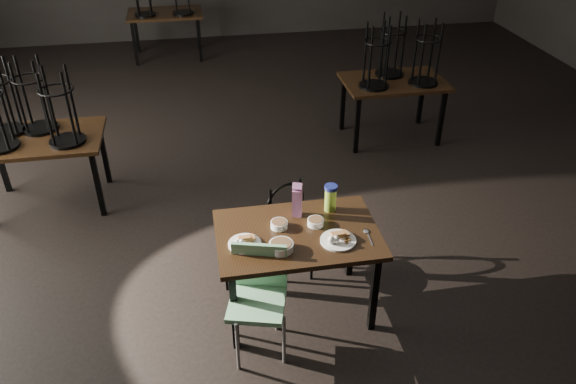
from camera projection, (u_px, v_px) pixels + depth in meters
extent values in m
plane|color=black|center=(318.00, 213.00, 5.65)|extent=(12.00, 12.00, 0.00)
cube|color=black|center=(298.00, 234.00, 4.14)|extent=(1.20, 0.80, 0.04)
cube|color=black|center=(234.00, 311.00, 4.00)|extent=(0.05, 0.05, 0.71)
cube|color=black|center=(374.00, 293.00, 4.15)|extent=(0.05, 0.05, 0.71)
cube|color=black|center=(226.00, 255.00, 4.53)|extent=(0.05, 0.05, 0.71)
cube|color=black|center=(351.00, 241.00, 4.68)|extent=(0.05, 0.05, 0.71)
cylinder|color=white|center=(245.00, 244.00, 4.00)|extent=(0.24, 0.24, 0.01)
cube|color=#AA753C|center=(244.00, 235.00, 4.01)|extent=(0.09, 0.08, 0.04)
cube|color=#AA753C|center=(248.00, 234.00, 4.01)|extent=(0.10, 0.10, 0.03)
ellipsoid|color=white|center=(237.00, 243.00, 3.94)|extent=(0.05, 0.05, 0.06)
ellipsoid|color=white|center=(242.00, 243.00, 3.95)|extent=(0.05, 0.05, 0.06)
cylinder|color=white|center=(338.00, 240.00, 4.03)|extent=(0.26, 0.26, 0.02)
cube|color=#AA753C|center=(338.00, 231.00, 4.04)|extent=(0.09, 0.09, 0.04)
cube|color=#AA753C|center=(342.00, 230.00, 4.04)|extent=(0.11, 0.11, 0.03)
ellipsoid|color=white|center=(331.00, 240.00, 3.97)|extent=(0.05, 0.05, 0.06)
ellipsoid|color=white|center=(336.00, 239.00, 3.98)|extent=(0.05, 0.05, 0.06)
cylinder|color=white|center=(279.00, 225.00, 4.16)|extent=(0.13, 0.13, 0.05)
cylinder|color=brown|center=(279.00, 223.00, 4.16)|extent=(0.11, 0.11, 0.01)
cylinder|color=white|center=(316.00, 222.00, 4.19)|extent=(0.12, 0.12, 0.05)
cylinder|color=brown|center=(316.00, 220.00, 4.18)|extent=(0.11, 0.11, 0.01)
cylinder|color=white|center=(281.00, 247.00, 3.94)|extent=(0.17, 0.17, 0.06)
cylinder|color=brown|center=(281.00, 244.00, 3.92)|extent=(0.15, 0.15, 0.01)
cube|color=#971B7C|center=(297.00, 202.00, 4.25)|extent=(0.09, 0.09, 0.23)
cube|color=#971B7C|center=(297.00, 187.00, 4.18)|extent=(0.09, 0.09, 0.07)
cylinder|color=#A0D13D|center=(330.00, 200.00, 4.32)|extent=(0.10, 0.10, 0.19)
cylinder|color=navy|center=(331.00, 187.00, 4.26)|extent=(0.11, 0.11, 0.03)
ellipsoid|color=silver|center=(366.00, 231.00, 4.13)|extent=(0.04, 0.06, 0.01)
cube|color=silver|center=(370.00, 240.00, 4.05)|extent=(0.01, 0.14, 0.00)
cylinder|color=black|center=(296.00, 231.00, 4.65)|extent=(0.39, 0.39, 0.03)
torus|color=black|center=(285.00, 203.00, 4.66)|extent=(0.35, 0.18, 0.38)
cylinder|color=black|center=(306.00, 243.00, 4.88)|extent=(0.03, 0.03, 0.44)
cylinder|color=black|center=(281.00, 246.00, 4.85)|extent=(0.03, 0.03, 0.44)
cylinder|color=black|center=(286.00, 262.00, 4.66)|extent=(0.03, 0.03, 0.44)
cylinder|color=black|center=(312.00, 259.00, 4.70)|extent=(0.03, 0.03, 0.44)
cube|color=#76B887|center=(257.00, 304.00, 3.93)|extent=(0.48, 0.48, 0.04)
cube|color=#76B887|center=(260.00, 265.00, 3.96)|extent=(0.38, 0.13, 0.37)
cylinder|color=slate|center=(238.00, 347.00, 3.89)|extent=(0.02, 0.02, 0.45)
cylinder|color=slate|center=(284.00, 340.00, 3.94)|extent=(0.02, 0.02, 0.45)
cylinder|color=slate|center=(233.00, 313.00, 4.16)|extent=(0.02, 0.02, 0.45)
cylinder|color=slate|center=(277.00, 308.00, 4.21)|extent=(0.02, 0.02, 0.45)
cube|color=black|center=(39.00, 139.00, 5.42)|extent=(1.20, 0.80, 0.04)
cube|color=black|center=(98.00, 184.00, 5.43)|extent=(0.05, 0.05, 0.71)
cube|color=black|center=(0.00, 162.00, 5.81)|extent=(0.05, 0.05, 0.71)
cube|color=black|center=(104.00, 153.00, 5.96)|extent=(0.05, 0.05, 0.71)
cylinder|color=black|center=(1.00, 146.00, 5.23)|extent=(0.34, 0.34, 0.03)
cylinder|color=black|center=(4.00, 105.00, 5.13)|extent=(0.03, 0.03, 0.70)
cylinder|color=black|center=(68.00, 141.00, 5.32)|extent=(0.34, 0.34, 0.03)
torus|color=black|center=(56.00, 91.00, 5.05)|extent=(0.32, 0.32, 0.02)
cylinder|color=black|center=(72.00, 100.00, 5.22)|extent=(0.03, 0.03, 0.70)
cylinder|color=black|center=(50.00, 102.00, 5.19)|extent=(0.03, 0.03, 0.70)
cylinder|color=black|center=(46.00, 110.00, 5.02)|extent=(0.03, 0.03, 0.70)
cylinder|color=black|center=(69.00, 109.00, 5.05)|extent=(0.03, 0.03, 0.70)
cylinder|color=black|center=(41.00, 128.00, 5.55)|extent=(0.34, 0.34, 0.03)
torus|color=black|center=(29.00, 80.00, 5.28)|extent=(0.32, 0.32, 0.02)
cylinder|color=black|center=(45.00, 89.00, 5.45)|extent=(0.03, 0.03, 0.70)
cylinder|color=black|center=(23.00, 90.00, 5.42)|extent=(0.03, 0.03, 0.70)
cylinder|color=black|center=(19.00, 98.00, 5.25)|extent=(0.03, 0.03, 0.70)
cylinder|color=black|center=(41.00, 97.00, 5.28)|extent=(0.03, 0.03, 0.70)
cylinder|color=black|center=(9.00, 130.00, 5.50)|extent=(0.34, 0.34, 0.03)
cylinder|color=black|center=(12.00, 91.00, 5.40)|extent=(0.03, 0.03, 0.70)
cylinder|color=black|center=(7.00, 99.00, 5.24)|extent=(0.03, 0.03, 0.70)
cube|color=black|center=(394.00, 82.00, 6.66)|extent=(1.20, 0.80, 0.04)
cube|color=black|center=(357.00, 125.00, 6.53)|extent=(0.05, 0.05, 0.71)
cube|color=black|center=(441.00, 119.00, 6.68)|extent=(0.05, 0.05, 0.71)
cube|color=black|center=(343.00, 103.00, 7.06)|extent=(0.05, 0.05, 0.71)
cube|color=black|center=(421.00, 98.00, 7.21)|extent=(0.05, 0.05, 0.71)
cylinder|color=black|center=(374.00, 85.00, 6.48)|extent=(0.34, 0.34, 0.03)
torus|color=black|center=(377.00, 43.00, 6.21)|extent=(0.32, 0.32, 0.02)
cylinder|color=black|center=(382.00, 51.00, 6.38)|extent=(0.03, 0.03, 0.70)
cylinder|color=black|center=(365.00, 52.00, 6.35)|extent=(0.03, 0.03, 0.70)
cylinder|color=black|center=(371.00, 58.00, 6.18)|extent=(0.03, 0.03, 0.70)
cylinder|color=black|center=(388.00, 57.00, 6.21)|extent=(0.03, 0.03, 0.70)
cylinder|color=black|center=(423.00, 82.00, 6.57)|extent=(0.34, 0.34, 0.03)
torus|color=black|center=(429.00, 40.00, 6.30)|extent=(0.32, 0.32, 0.02)
cylinder|color=black|center=(432.00, 48.00, 6.47)|extent=(0.03, 0.03, 0.70)
cylinder|color=black|center=(416.00, 49.00, 6.44)|extent=(0.03, 0.03, 0.70)
cylinder|color=black|center=(422.00, 55.00, 6.27)|extent=(0.03, 0.03, 0.70)
cylinder|color=black|center=(439.00, 54.00, 6.30)|extent=(0.03, 0.03, 0.70)
cylinder|color=black|center=(389.00, 74.00, 6.79)|extent=(0.34, 0.34, 0.03)
torus|color=black|center=(393.00, 33.00, 6.52)|extent=(0.32, 0.32, 0.02)
cylinder|color=black|center=(397.00, 41.00, 6.69)|extent=(0.03, 0.03, 0.70)
cylinder|color=black|center=(382.00, 42.00, 6.66)|extent=(0.03, 0.03, 0.70)
cylinder|color=black|center=(387.00, 47.00, 6.50)|extent=(0.03, 0.03, 0.70)
cylinder|color=black|center=(403.00, 46.00, 6.53)|extent=(0.03, 0.03, 0.70)
cube|color=black|center=(165.00, 13.00, 9.18)|extent=(1.20, 0.80, 0.04)
cube|color=black|center=(135.00, 44.00, 9.04)|extent=(0.05, 0.05, 0.71)
cube|color=black|center=(200.00, 40.00, 9.19)|extent=(0.05, 0.05, 0.71)
cube|color=black|center=(137.00, 32.00, 9.57)|extent=(0.05, 0.05, 0.71)
cube|color=black|center=(198.00, 29.00, 9.72)|extent=(0.05, 0.05, 0.71)
cylinder|color=black|center=(145.00, 15.00, 8.99)|extent=(0.34, 0.34, 0.03)
cylinder|color=black|center=(183.00, 13.00, 9.08)|extent=(0.34, 0.34, 0.03)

